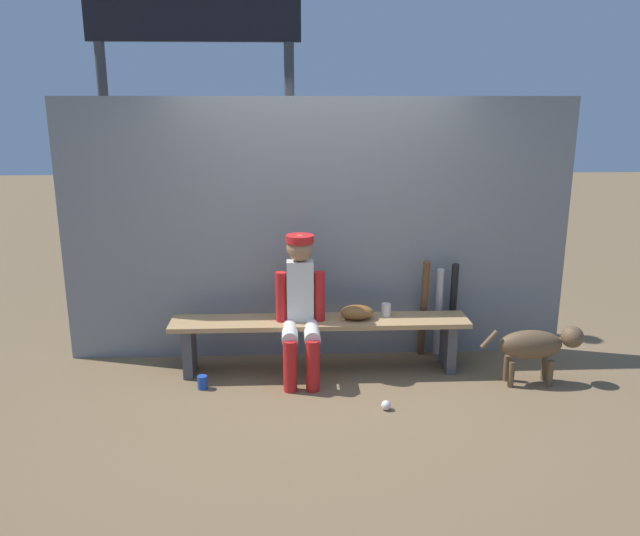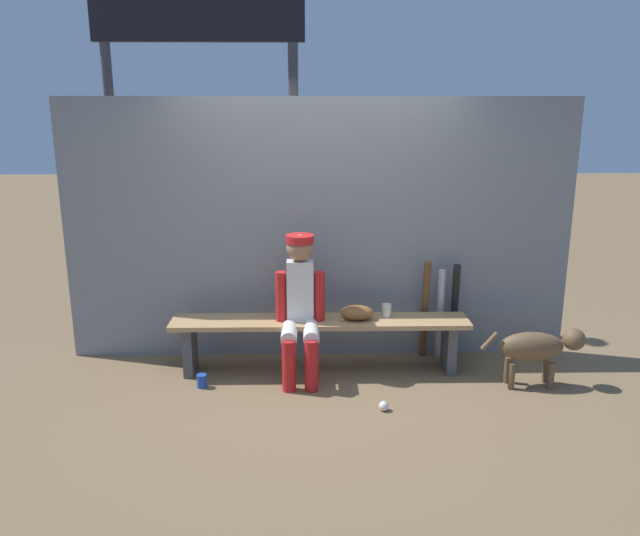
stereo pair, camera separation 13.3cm
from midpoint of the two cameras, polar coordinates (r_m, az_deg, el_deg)
ground_plane at (r=5.54m, az=0.70°, el=-9.20°), size 30.00×30.00×0.00m
chainlink_fence at (r=5.56m, az=0.61°, el=3.31°), size 4.44×0.03×2.29m
dugout_bench at (r=5.40m, az=0.71°, el=-5.67°), size 2.51×0.36×0.47m
player_seated at (r=5.20m, az=-1.06°, el=-3.14°), size 0.41×0.55×1.20m
baseball_glove at (r=5.37m, az=4.05°, el=-4.01°), size 0.28×0.20×0.12m
bat_wood_dark at (r=5.70m, az=10.05°, el=-3.74°), size 0.08×0.24×0.92m
bat_aluminum_silver at (r=5.78m, az=11.37°, el=-4.02°), size 0.09×0.17×0.83m
bat_aluminum_black at (r=5.81m, az=12.63°, el=-3.75°), size 0.10×0.22×0.88m
baseball at (r=4.90m, az=6.54°, el=-12.22°), size 0.07×0.07×0.07m
cup_on_ground at (r=5.30m, az=-9.85°, el=-9.97°), size 0.08×0.08×0.11m
cup_on_bench at (r=5.46m, az=6.69°, el=-3.80°), size 0.08×0.08×0.11m
scoreboard at (r=6.60m, az=-9.71°, el=19.30°), size 2.33×0.27×3.93m
dog at (r=5.45m, az=19.68°, el=-6.70°), size 0.84×0.20×0.49m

